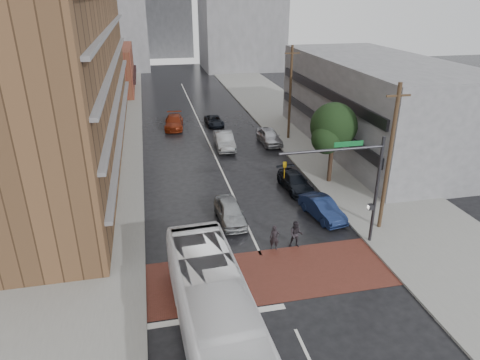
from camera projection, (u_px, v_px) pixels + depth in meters
ground at (272, 280)px, 24.20m from camera, size 160.00×160.00×0.00m
crosswalk at (270, 274)px, 24.64m from camera, size 14.00×5.00×0.02m
sidewalk_west at (98, 148)px, 44.29m from camera, size 9.00×90.00×0.15m
sidewalk_east at (308, 134)px, 48.76m from camera, size 9.00×90.00×0.15m
apartment_block at (46, 4)px, 37.29m from camera, size 10.00×44.00×28.00m
storefront_west at (107, 69)px, 68.74m from camera, size 8.00×16.00×7.00m
building_east at (375, 104)px, 43.47m from camera, size 11.00×26.00×9.00m
distant_tower_center at (165, 5)px, 104.31m from camera, size 12.00×10.00×24.00m
street_tree at (333, 129)px, 34.71m from camera, size 4.20×4.10×6.90m
signal_mast at (357, 177)px, 25.66m from camera, size 6.50×0.30×7.20m
utility_pole_near at (389, 159)px, 27.41m from camera, size 1.60×0.26×10.00m
utility_pole_far at (290, 93)px, 45.30m from camera, size 1.60×0.26×10.00m
transit_bus at (217, 319)px, 18.75m from camera, size 3.62×12.89×3.55m
pedestrian_a at (274, 238)px, 26.74m from camera, size 0.69×0.55×1.66m
pedestrian_b at (296, 234)px, 26.99m from camera, size 1.06×0.95×1.80m
car_travel_a at (230, 212)px, 30.05m from camera, size 1.89×4.51×1.53m
car_travel_b at (224, 141)px, 44.19m from camera, size 1.94×5.13×1.67m
car_travel_c at (174, 122)px, 50.84m from camera, size 2.63×5.36×1.50m
suv_travel at (214, 121)px, 51.96m from camera, size 2.07×4.19×1.14m
car_parked_near at (322, 208)px, 30.61m from camera, size 2.31×4.58×1.44m
car_parked_mid at (295, 182)px, 35.05m from camera, size 2.19×4.72×1.34m
car_parked_far at (269, 136)px, 45.59m from camera, size 2.11×4.81×1.61m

